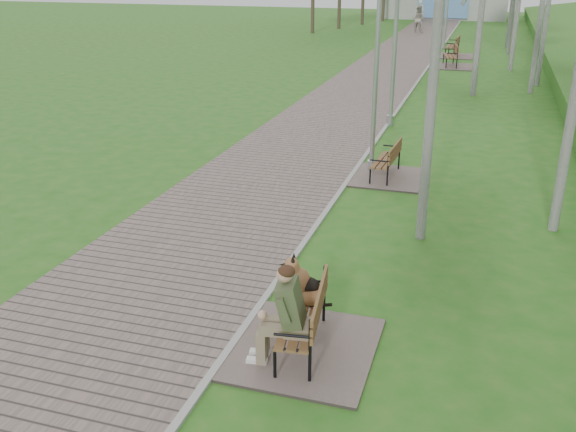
% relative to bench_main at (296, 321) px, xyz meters
% --- Properties ---
extents(ground, '(120.00, 120.00, 0.00)m').
position_rel_bench_main_xyz_m(ground, '(-0.80, 0.53, -0.43)').
color(ground, '#236419').
rests_on(ground, ground).
extents(walkway, '(3.50, 67.00, 0.04)m').
position_rel_bench_main_xyz_m(walkway, '(-2.55, 22.03, -0.41)').
color(walkway, '#675953').
rests_on(walkway, ground).
extents(kerb, '(0.10, 67.00, 0.05)m').
position_rel_bench_main_xyz_m(kerb, '(-0.80, 22.03, -0.40)').
color(kerb, '#999993').
rests_on(kerb, ground).
extents(bench_main, '(1.75, 1.95, 1.53)m').
position_rel_bench_main_xyz_m(bench_main, '(0.00, 0.00, 0.00)').
color(bench_main, '#675953').
rests_on(bench_main, ground).
extents(bench_second, '(1.62, 1.80, 0.99)m').
position_rel_bench_main_xyz_m(bench_second, '(-0.07, 7.20, -0.25)').
color(bench_second, '#675953').
rests_on(bench_second, ground).
extents(bench_third, '(1.96, 2.18, 1.21)m').
position_rel_bench_main_xyz_m(bench_third, '(0.12, 24.24, -0.20)').
color(bench_third, '#675953').
rests_on(bench_third, ground).
extents(bench_far, '(2.04, 2.26, 1.25)m').
position_rel_bench_main_xyz_m(bench_far, '(-0.04, 27.79, -0.19)').
color(bench_far, '#675953').
rests_on(bench_far, ground).
extents(lamp_post_near, '(0.18, 0.18, 4.61)m').
position_rel_bench_main_xyz_m(lamp_post_near, '(-0.45, 7.57, 1.73)').
color(lamp_post_near, '#9C9EA3').
rests_on(lamp_post_near, ground).
extents(lamp_post_second, '(0.21, 0.21, 5.31)m').
position_rel_bench_main_xyz_m(lamp_post_second, '(-0.73, 12.17, 2.06)').
color(lamp_post_second, '#9C9EA3').
rests_on(lamp_post_second, ground).
extents(lamp_post_third, '(0.20, 0.20, 5.15)m').
position_rel_bench_main_xyz_m(lamp_post_third, '(-0.69, 31.00, 1.98)').
color(lamp_post_third, '#9C9EA3').
rests_on(lamp_post_third, ground).
extents(pedestrian_near, '(0.70, 0.51, 1.77)m').
position_rel_bench_main_xyz_m(pedestrian_near, '(-3.69, 45.04, 0.46)').
color(pedestrian_near, silver).
rests_on(pedestrian_near, ground).
extents(pedestrian_far, '(1.01, 0.87, 1.80)m').
position_rel_bench_main_xyz_m(pedestrian_far, '(-3.06, 38.66, 0.47)').
color(pedestrian_far, '#A0998C').
rests_on(pedestrian_far, ground).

